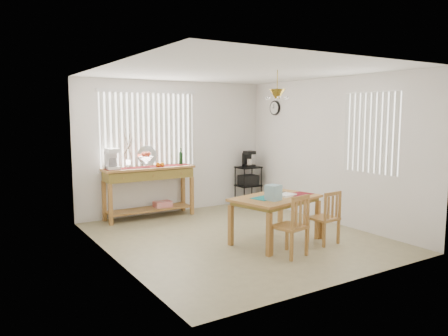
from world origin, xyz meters
TOP-DOWN VIEW (x-y plane):
  - ground at (0.00, 0.00)m, footprint 4.00×4.50m
  - room_shell at (0.00, 0.02)m, footprint 4.20×4.70m
  - sideboard at (-0.66, 1.99)m, footprint 1.72×0.48m
  - sideboard_items at (-0.95, 2.00)m, footprint 1.64×0.41m
  - wire_cart at (1.63, 2.00)m, footprint 0.49×0.39m
  - cart_items at (1.63, 2.01)m, footprint 0.19×0.23m
  - dining_table at (0.35, -0.53)m, footprint 1.47×1.12m
  - table_items at (0.25, -0.67)m, footprint 1.09×0.49m
  - chair_left at (0.12, -1.18)m, footprint 0.48×0.48m
  - chair_right at (0.94, -0.99)m, footprint 0.40×0.40m

SIDE VIEW (x-z plane):
  - ground at x=0.00m, z-range -0.01..0.00m
  - chair_right at x=0.94m, z-range -0.01..0.81m
  - chair_left at x=0.12m, z-range -0.01..0.86m
  - wire_cart at x=1.63m, z-range 0.08..0.91m
  - dining_table at x=0.35m, z-range 0.27..0.98m
  - sideboard at x=-0.66m, z-range 0.24..1.21m
  - table_items at x=0.25m, z-range 0.68..0.90m
  - cart_items at x=1.63m, z-range 0.81..1.16m
  - sideboard_items at x=-0.95m, z-range 0.75..1.50m
  - room_shell at x=0.00m, z-range 0.34..3.04m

